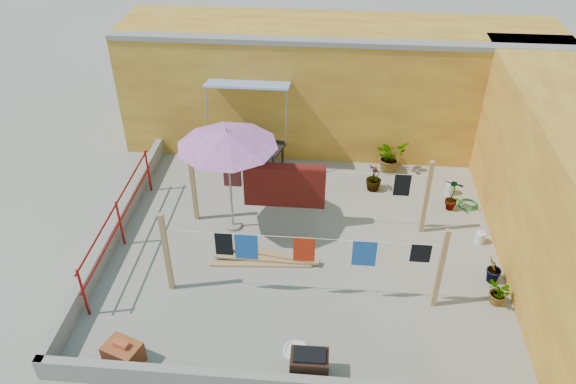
% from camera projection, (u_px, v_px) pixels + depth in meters
% --- Properties ---
extents(ground, '(80.00, 80.00, 0.00)m').
position_uv_depth(ground, '(305.00, 248.00, 11.87)').
color(ground, '#9E998E').
rests_on(ground, ground).
extents(wall_back, '(11.00, 3.27, 3.21)m').
position_uv_depth(wall_back, '(336.00, 85.00, 14.72)').
color(wall_back, gold).
rests_on(wall_back, ground).
extents(parapet_left, '(0.16, 7.30, 0.44)m').
position_uv_depth(parapet_left, '(116.00, 229.00, 12.04)').
color(parapet_left, gray).
rests_on(parapet_left, ground).
extents(red_railing, '(0.05, 4.20, 1.10)m').
position_uv_depth(red_railing, '(119.00, 217.00, 11.57)').
color(red_railing, maroon).
rests_on(red_railing, ground).
extents(clothesline_rig, '(5.09, 2.35, 1.80)m').
position_uv_depth(clothesline_rig, '(288.00, 193.00, 11.77)').
color(clothesline_rig, tan).
rests_on(clothesline_rig, ground).
extents(patio_umbrella, '(2.65, 2.65, 2.48)m').
position_uv_depth(patio_umbrella, '(227.00, 139.00, 11.17)').
color(patio_umbrella, gray).
rests_on(patio_umbrella, ground).
extents(outdoor_table, '(1.68, 1.17, 0.72)m').
position_uv_depth(outdoor_table, '(253.00, 146.00, 14.06)').
color(outdoor_table, black).
rests_on(outdoor_table, ground).
extents(brick_stack, '(0.70, 0.61, 0.51)m').
position_uv_depth(brick_stack, '(123.00, 354.00, 9.34)').
color(brick_stack, '#A55026').
rests_on(brick_stack, ground).
extents(lumber_pile, '(2.24, 0.62, 0.14)m').
position_uv_depth(lumber_pile, '(265.00, 259.00, 11.49)').
color(lumber_pile, tan).
rests_on(lumber_pile, ground).
extents(brazier, '(0.63, 0.42, 0.56)m').
position_uv_depth(brazier, '(309.00, 366.00, 9.09)').
color(brazier, black).
rests_on(brazier, ground).
extents(white_basin, '(0.45, 0.45, 0.08)m').
position_uv_depth(white_basin, '(296.00, 351.00, 9.62)').
color(white_basin, silver).
rests_on(white_basin, ground).
extents(water_jug_a, '(0.20, 0.20, 0.31)m').
position_uv_depth(water_jug_a, '(480.00, 238.00, 11.93)').
color(water_jug_a, silver).
rests_on(water_jug_a, ground).
extents(water_jug_b, '(0.22, 0.22, 0.34)m').
position_uv_depth(water_jug_b, '(450.00, 188.00, 13.40)').
color(water_jug_b, silver).
rests_on(water_jug_b, ground).
extents(green_hose, '(0.46, 0.46, 0.07)m').
position_uv_depth(green_hose, '(468.00, 204.00, 13.09)').
color(green_hose, '#186D24').
rests_on(green_hose, ground).
extents(plant_back_a, '(1.01, 0.99, 0.85)m').
position_uv_depth(plant_back_a, '(390.00, 156.00, 14.09)').
color(plant_back_a, '#215A19').
rests_on(plant_back_a, ground).
extents(plant_back_b, '(0.49, 0.49, 0.68)m').
position_uv_depth(plant_back_b, '(374.00, 178.00, 13.44)').
color(plant_back_b, '#215A19').
rests_on(plant_back_b, ground).
extents(plant_right_a, '(0.55, 0.48, 0.87)m').
position_uv_depth(plant_right_a, '(453.00, 194.00, 12.73)').
color(plant_right_a, '#215A19').
rests_on(plant_right_a, ground).
extents(plant_right_b, '(0.45, 0.47, 0.66)m').
position_uv_depth(plant_right_b, '(494.00, 269.00, 10.85)').
color(plant_right_b, '#215A19').
rests_on(plant_right_b, ground).
extents(plant_right_c, '(0.49, 0.54, 0.54)m').
position_uv_depth(plant_right_c, '(499.00, 293.00, 10.42)').
color(plant_right_c, '#215A19').
rests_on(plant_right_c, ground).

